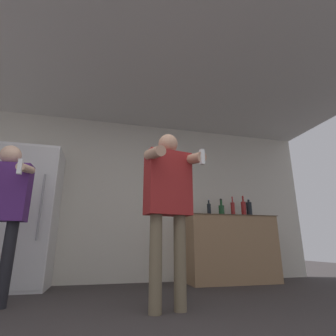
{
  "coord_description": "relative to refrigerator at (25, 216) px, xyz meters",
  "views": [
    {
      "loc": [
        -0.06,
        -1.48,
        0.55
      ],
      "look_at": [
        0.53,
        0.89,
        1.26
      ],
      "focal_mm": 28.0,
      "sensor_mm": 36.0,
      "label": 1
    }
  ],
  "objects": [
    {
      "name": "wall_back",
      "position": [
        1.05,
        0.34,
        0.36
      ],
      "size": [
        7.0,
        0.06,
        2.55
      ],
      "color": "beige",
      "rests_on": "ground_plane"
    },
    {
      "name": "refrigerator",
      "position": [
        0.0,
        0.0,
        0.0
      ],
      "size": [
        0.77,
        0.65,
        1.83
      ],
      "color": "white",
      "rests_on": "ground_plane"
    },
    {
      "name": "person_woman_foreground",
      "position": [
        1.58,
        -1.52,
        0.08
      ],
      "size": [
        0.55,
        0.49,
        1.61
      ],
      "color": "#75664C",
      "rests_on": "ground_plane"
    },
    {
      "name": "bottle_tall_gin",
      "position": [
        3.06,
        0.02,
        0.19
      ],
      "size": [
        0.06,
        0.06,
        0.33
      ],
      "color": "maroon",
      "rests_on": "counter"
    },
    {
      "name": "bottle_red_label",
      "position": [
        2.86,
        0.02,
        0.17
      ],
      "size": [
        0.09,
        0.09,
        0.29
      ],
      "color": "#194723",
      "rests_on": "counter"
    },
    {
      "name": "ceiling_slab",
      "position": [
        1.05,
        -1.05,
        1.66
      ],
      "size": [
        7.0,
        3.23,
        0.05
      ],
      "color": "silver",
      "rests_on": "wall_back"
    },
    {
      "name": "counter",
      "position": [
        2.93,
        -0.01,
        -0.43
      ],
      "size": [
        1.39,
        0.66,
        0.98
      ],
      "color": "#997551",
      "rests_on": "ground_plane"
    },
    {
      "name": "person_man_side",
      "position": [
        0.03,
        -1.0,
        0.03
      ],
      "size": [
        0.51,
        0.48,
        1.54
      ],
      "color": "black",
      "rests_on": "ground_plane"
    },
    {
      "name": "bottle_amber_bourbon",
      "position": [
        3.25,
        0.02,
        0.2
      ],
      "size": [
        0.08,
        0.08,
        0.35
      ],
      "color": "maroon",
      "rests_on": "counter"
    },
    {
      "name": "bottle_short_whiskey",
      "position": [
        2.64,
        0.02,
        0.17
      ],
      "size": [
        0.06,
        0.06,
        0.27
      ],
      "color": "black",
      "rests_on": "counter"
    },
    {
      "name": "bottle_brown_liquor",
      "position": [
        3.36,
        0.02,
        0.19
      ],
      "size": [
        0.09,
        0.09,
        0.32
      ],
      "color": "black",
      "rests_on": "counter"
    }
  ]
}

